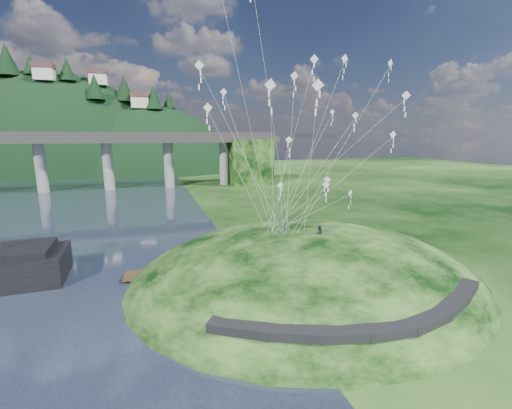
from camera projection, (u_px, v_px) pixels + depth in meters
name	position (u px, v px, depth m)	size (l,w,h in m)	color
ground	(233.00, 297.00, 30.28)	(320.00, 320.00, 0.00)	black
grass_hill	(305.00, 291.00, 34.81)	(36.00, 32.00, 13.00)	black
footpath	(376.00, 317.00, 22.96)	(22.29, 5.84, 0.83)	black
bridge	(64.00, 153.00, 86.03)	(160.00, 11.00, 15.00)	#2D2B2B
far_ridge	(50.00, 192.00, 133.08)	(153.00, 70.00, 94.50)	black
wooden_dock	(192.00, 272.00, 34.89)	(13.43, 3.74, 0.95)	#332714
kite_flyers	(304.00, 223.00, 32.67)	(3.59, 3.04, 1.84)	#262833
kite_swarm	(300.00, 104.00, 31.79)	(20.72, 18.05, 20.27)	silver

